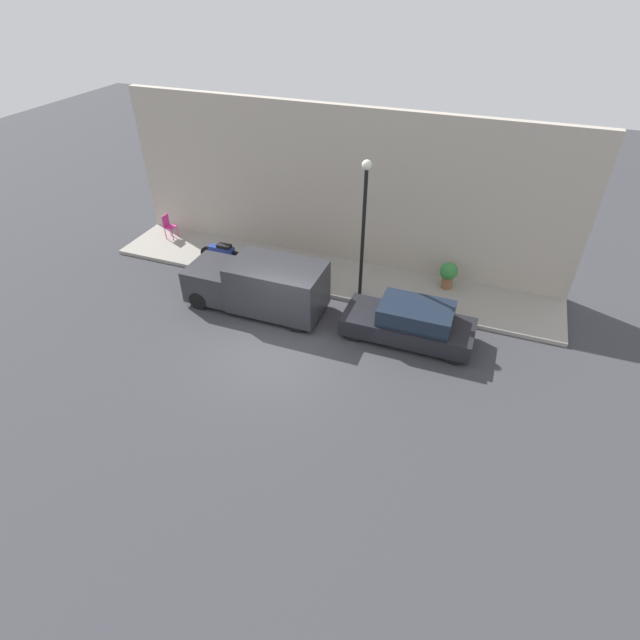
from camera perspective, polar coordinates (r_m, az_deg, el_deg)
ground_plane at (r=15.39m, az=-5.20°, el=-3.32°), size 60.00×60.00×0.00m
sidewalk at (r=18.75m, az=0.65°, el=5.17°), size 2.59×16.80×0.14m
building_facade at (r=18.71m, az=2.29°, el=14.76°), size 0.30×16.80×5.79m
parked_car at (r=15.62m, az=10.28°, el=-0.31°), size 1.62×4.01×1.28m
delivery_van at (r=16.76m, az=-7.12°, el=4.04°), size 1.84×4.70×1.77m
motorcycle_blue at (r=19.39m, az=-11.12°, el=7.44°), size 0.30×1.85×0.89m
motorcycle_red at (r=18.36m, az=-3.04°, el=6.23°), size 0.30×1.86×0.81m
streetlamp at (r=16.18m, az=5.06°, el=11.94°), size 0.31×0.31×4.73m
potted_plant at (r=18.16m, az=14.46°, el=5.16°), size 0.62×0.62×0.98m
cafe_chair at (r=21.93m, az=-16.93°, el=10.34°), size 0.40×0.40×0.99m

